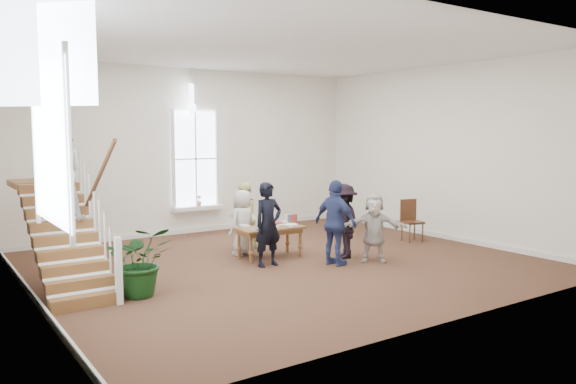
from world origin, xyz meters
TOP-DOWN VIEW (x-y plane):
  - ground at (0.00, 0.00)m, footprint 10.00×10.00m
  - room_shell at (-0.00, 4.39)m, footprint 10.49×10.00m
  - staircase at (-4.34, 0.75)m, footprint 1.10×4.10m
  - library_table at (0.01, 0.59)m, footprint 1.48×0.77m
  - police_officer at (-0.46, -0.06)m, footprint 0.66×0.45m
  - elderly_woman at (-0.36, 1.19)m, footprint 0.84×0.68m
  - person_yellow at (-0.06, 1.69)m, footprint 0.88×0.75m
  - woman_cluster_a at (0.74, -0.79)m, footprint 0.65×1.12m
  - woman_cluster_b at (1.34, -0.34)m, footprint 0.92×1.20m
  - woman_cluster_c at (1.64, -0.99)m, footprint 1.35×1.19m
  - floor_plant at (-3.40, -0.69)m, footprint 1.29×1.19m
  - side_chair at (4.02, 0.23)m, footprint 0.56×0.56m

SIDE VIEW (x-z plane):
  - ground at x=0.00m, z-range 0.00..0.00m
  - room_shell at x=0.00m, z-range -4.60..5.40m
  - side_chair at x=4.02m, z-range 0.07..1.13m
  - floor_plant at x=-3.40m, z-range 0.00..1.21m
  - library_table at x=0.01m, z-range 0.24..0.99m
  - woman_cluster_c at x=1.64m, z-range 0.00..1.48m
  - elderly_woman at x=-0.36m, z-range 0.00..1.48m
  - person_yellow at x=-0.06m, z-range 0.00..1.60m
  - woman_cluster_b at x=1.34m, z-range 0.00..1.65m
  - police_officer at x=-0.46m, z-range 0.00..1.75m
  - woman_cluster_a at x=0.74m, z-range 0.00..1.79m
  - staircase at x=-4.34m, z-range 0.16..3.08m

